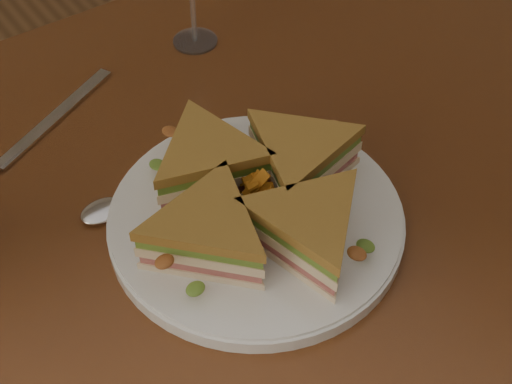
% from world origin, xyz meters
% --- Properties ---
extents(table, '(1.20, 0.80, 0.75)m').
position_xyz_m(table, '(0.00, 0.00, 0.65)').
color(table, '#3E1E0E').
rests_on(table, ground).
extents(plate, '(0.31, 0.31, 0.02)m').
position_xyz_m(plate, '(0.04, -0.07, 0.76)').
color(plate, white).
rests_on(plate, table).
extents(sandwich_wedges, '(0.30, 0.30, 0.06)m').
position_xyz_m(sandwich_wedges, '(0.04, -0.07, 0.80)').
color(sandwich_wedges, beige).
rests_on(sandwich_wedges, plate).
extents(crisps_mound, '(0.09, 0.09, 0.05)m').
position_xyz_m(crisps_mound, '(0.04, -0.07, 0.79)').
color(crisps_mound, '#BD6A18').
rests_on(crisps_mound, plate).
extents(spoon, '(0.18, 0.03, 0.01)m').
position_xyz_m(spoon, '(-0.06, 0.04, 0.75)').
color(spoon, silver).
rests_on(spoon, table).
extents(knife, '(0.20, 0.11, 0.00)m').
position_xyz_m(knife, '(-0.07, 0.20, 0.75)').
color(knife, silver).
rests_on(knife, table).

